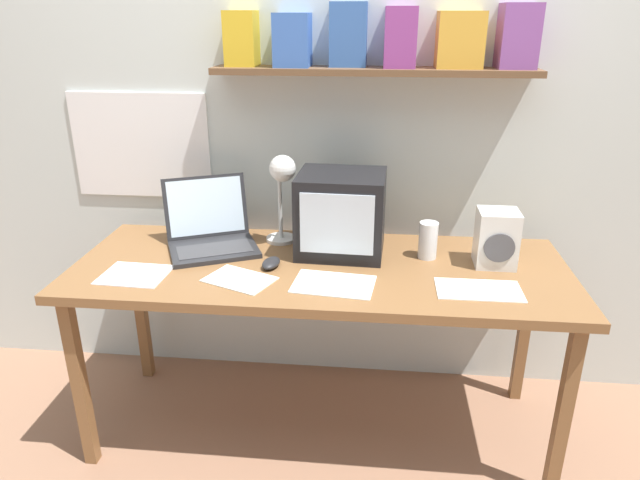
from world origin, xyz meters
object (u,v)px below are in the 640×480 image
object	(u,v)px
corner_desk	(320,279)
loose_paper_near_monitor	(479,290)
loose_paper_near_laptop	(135,275)
printed_handout	(240,279)
laptop	(210,230)
space_heater	(496,238)
computer_mouse	(271,263)
crt_monitor	(341,214)
desk_lamp	(282,182)
juice_glass	(428,242)
open_notebook	(334,284)

from	to	relation	value
corner_desk	loose_paper_near_monitor	world-z (taller)	loose_paper_near_monitor
loose_paper_near_laptop	printed_handout	bearing A→B (deg)	-0.11
laptop	space_heater	xyz separation A→B (m)	(1.10, -0.08, 0.04)
corner_desk	printed_handout	bearing A→B (deg)	-149.62
laptop	computer_mouse	bearing A→B (deg)	-57.41
computer_mouse	printed_handout	world-z (taller)	computer_mouse
crt_monitor	laptop	xyz separation A→B (m)	(-0.52, 0.01, -0.09)
corner_desk	crt_monitor	world-z (taller)	crt_monitor
desk_lamp	laptop	bearing A→B (deg)	165.39
corner_desk	printed_handout	distance (m)	0.32
loose_paper_near_laptop	juice_glass	bearing A→B (deg)	14.25
juice_glass	loose_paper_near_laptop	size ratio (longest dim) A/B	0.59
laptop	open_notebook	distance (m)	0.61
corner_desk	loose_paper_near_laptop	size ratio (longest dim) A/B	7.66
space_heater	printed_handout	xyz separation A→B (m)	(-0.92, -0.23, -0.10)
corner_desk	laptop	world-z (taller)	laptop
laptop	printed_handout	xyz separation A→B (m)	(0.19, -0.30, -0.06)
space_heater	corner_desk	bearing A→B (deg)	-173.10
laptop	desk_lamp	distance (m)	0.35
printed_handout	loose_paper_near_monitor	bearing A→B (deg)	0.10
loose_paper_near_monitor	crt_monitor	bearing A→B (deg)	149.02
juice_glass	loose_paper_near_monitor	size ratio (longest dim) A/B	0.50
juice_glass	printed_handout	bearing A→B (deg)	-158.19
juice_glass	space_heater	distance (m)	0.25
space_heater	printed_handout	bearing A→B (deg)	-165.26
crt_monitor	loose_paper_near_laptop	xyz separation A→B (m)	(-0.72, -0.30, -0.16)
laptop	juice_glass	world-z (taller)	laptop
corner_desk	loose_paper_near_monitor	xyz separation A→B (m)	(0.56, -0.16, 0.06)
printed_handout	loose_paper_near_monitor	world-z (taller)	same
corner_desk	loose_paper_near_monitor	distance (m)	0.58
computer_mouse	space_heater	bearing A→B (deg)	7.34
space_heater	open_notebook	bearing A→B (deg)	-157.51
corner_desk	crt_monitor	xyz separation A→B (m)	(0.07, 0.14, 0.22)
computer_mouse	loose_paper_near_monitor	size ratio (longest dim) A/B	0.40
laptop	open_notebook	world-z (taller)	laptop
laptop	loose_paper_near_monitor	bearing A→B (deg)	-40.82
crt_monitor	loose_paper_near_monitor	world-z (taller)	crt_monitor
corner_desk	open_notebook	xyz separation A→B (m)	(0.06, -0.16, 0.06)
printed_handout	loose_paper_near_laptop	bearing A→B (deg)	179.89
corner_desk	printed_handout	size ratio (longest dim) A/B	6.67
loose_paper_near_monitor	laptop	bearing A→B (deg)	163.50
open_notebook	crt_monitor	bearing A→B (deg)	89.26
space_heater	loose_paper_near_laptop	distance (m)	1.32
laptop	open_notebook	size ratio (longest dim) A/B	1.46
desk_lamp	crt_monitor	bearing A→B (deg)	-33.36
crt_monitor	loose_paper_near_monitor	bearing A→B (deg)	-28.48
open_notebook	printed_handout	bearing A→B (deg)	179.24
juice_glass	open_notebook	xyz separation A→B (m)	(-0.34, -0.27, -0.06)
corner_desk	laptop	bearing A→B (deg)	162.50
corner_desk	crt_monitor	size ratio (longest dim) A/B	5.40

